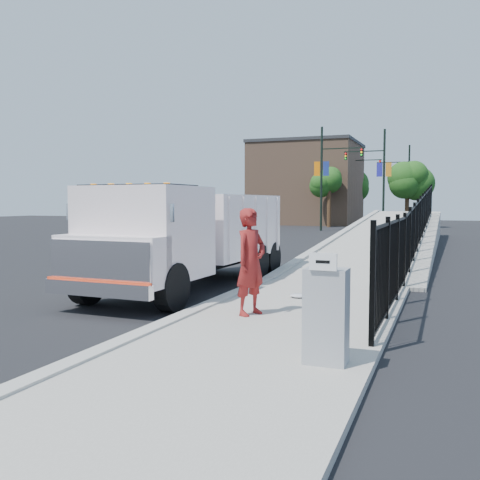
% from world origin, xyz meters
% --- Properties ---
extents(ground, '(120.00, 120.00, 0.00)m').
position_xyz_m(ground, '(0.00, 0.00, 0.00)').
color(ground, black).
rests_on(ground, ground).
extents(sidewalk, '(3.55, 12.00, 0.12)m').
position_xyz_m(sidewalk, '(1.93, -2.00, 0.06)').
color(sidewalk, '#9E998E').
rests_on(sidewalk, ground).
extents(curb, '(0.30, 12.00, 0.16)m').
position_xyz_m(curb, '(0.00, -2.00, 0.08)').
color(curb, '#ADAAA3').
rests_on(curb, ground).
extents(ramp, '(3.95, 24.06, 3.19)m').
position_xyz_m(ramp, '(2.12, 16.00, 0.00)').
color(ramp, '#9E998E').
rests_on(ramp, ground).
extents(iron_fence, '(0.10, 28.00, 1.80)m').
position_xyz_m(iron_fence, '(3.55, 12.00, 0.90)').
color(iron_fence, black).
rests_on(iron_fence, ground).
extents(truck, '(2.68, 7.71, 2.62)m').
position_xyz_m(truck, '(-1.63, 2.28, 1.48)').
color(truck, black).
rests_on(truck, ground).
extents(worker, '(0.70, 0.85, 2.00)m').
position_xyz_m(worker, '(1.14, -0.57, 1.12)').
color(worker, maroon).
rests_on(worker, sidewalk).
extents(utility_cabinet, '(0.55, 0.40, 1.25)m').
position_xyz_m(utility_cabinet, '(3.10, -3.05, 0.75)').
color(utility_cabinet, gray).
rests_on(utility_cabinet, sidewalk).
extents(arrow_sign, '(0.35, 0.04, 0.22)m').
position_xyz_m(arrow_sign, '(3.10, -3.27, 1.48)').
color(arrow_sign, white).
rests_on(arrow_sign, utility_cabinet).
extents(debris, '(0.38, 0.38, 0.09)m').
position_xyz_m(debris, '(1.51, 1.49, 0.17)').
color(debris, silver).
rests_on(debris, sidewalk).
extents(light_pole_0, '(3.77, 0.22, 8.00)m').
position_xyz_m(light_pole_0, '(-4.33, 31.08, 4.36)').
color(light_pole_0, black).
rests_on(light_pole_0, ground).
extents(light_pole_1, '(3.77, 0.22, 8.00)m').
position_xyz_m(light_pole_1, '(-0.58, 34.10, 4.36)').
color(light_pole_1, black).
rests_on(light_pole_1, ground).
extents(light_pole_2, '(3.77, 0.22, 8.00)m').
position_xyz_m(light_pole_2, '(-4.40, 43.34, 4.36)').
color(light_pole_2, black).
rests_on(light_pole_2, ground).
extents(light_pole_3, '(3.78, 0.22, 8.00)m').
position_xyz_m(light_pole_3, '(0.45, 47.26, 4.36)').
color(light_pole_3, black).
rests_on(light_pole_3, ground).
extents(tree_0, '(2.30, 2.30, 5.15)m').
position_xyz_m(tree_0, '(-5.29, 37.19, 3.92)').
color(tree_0, '#382314').
rests_on(tree_0, ground).
extents(tree_1, '(2.72, 2.72, 5.36)m').
position_xyz_m(tree_1, '(1.23, 38.51, 3.95)').
color(tree_1, '#382314').
rests_on(tree_1, ground).
extents(tree_2, '(3.29, 3.29, 5.65)m').
position_xyz_m(tree_2, '(-5.22, 49.89, 3.97)').
color(tree_2, '#382314').
rests_on(tree_2, ground).
extents(building, '(10.00, 10.00, 8.00)m').
position_xyz_m(building, '(-9.00, 44.00, 4.00)').
color(building, '#8C664C').
rests_on(building, ground).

